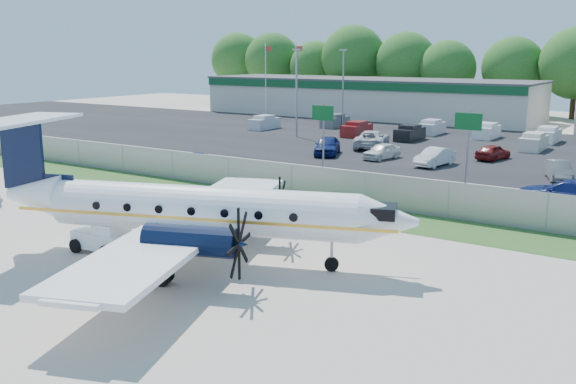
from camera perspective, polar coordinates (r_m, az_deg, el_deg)
The scene contains 25 objects.
ground at distance 26.11m, azimuth -7.32°, elevation -7.29°, with size 170.00×170.00×0.00m, color beige.
grass_verge at distance 35.65m, azimuth 5.32°, elevation -1.88°, with size 170.00×4.00×0.02m, color #2D561E.
access_road at distance 41.80m, azimuth 9.85°, elevation 0.11°, with size 170.00×8.00×0.02m, color black.
parking_lot at distance 61.36m, azimuth 17.79°, elevation 3.57°, with size 170.00×32.00×0.02m, color black.
perimeter_fence at distance 37.16m, azimuth 6.80°, elevation 0.24°, with size 120.00×0.06×1.99m.
building_west at distance 90.20m, azimuth 6.93°, elevation 8.35°, with size 46.40×12.40×5.24m.
sign_left at distance 48.26m, azimuth 3.13°, elevation 6.22°, with size 1.80×0.26×5.00m.
sign_mid at distance 43.80m, azimuth 15.70°, elevation 5.16°, with size 1.80×0.26×5.00m.
flagpole_west at distance 90.19m, azimuth -1.96°, elevation 10.35°, with size 1.06×0.12×10.00m.
flagpole_east at distance 87.39m, azimuth 0.76°, elevation 10.29°, with size 1.06×0.12×10.00m.
light_pole_nw at distance 67.22m, azimuth 0.78°, elevation 9.34°, with size 0.90×0.35×9.09m.
light_pole_sw at distance 75.83m, azimuth 4.92°, elevation 9.63°, with size 0.90×0.35×9.09m.
tree_line at distance 94.36m, azimuth 23.50°, elevation 6.00°, with size 112.00×6.00×14.00m, color #265E1B, non-canonical shape.
aircraft at distance 27.27m, azimuth -8.33°, elevation -1.51°, with size 19.05×18.55×5.86m.
pushback_tug at distance 29.75m, azimuth -15.89°, elevation -3.86°, with size 2.67×1.97×1.40m.
cone_starboard_wing at distance 33.17m, azimuth 9.33°, elevation -2.57°, with size 0.43×0.43×0.62m.
road_car_west at distance 48.97m, azimuth -7.77°, elevation 1.94°, with size 2.14×4.64×1.29m, color navy.
road_car_mid at distance 39.85m, azimuth 23.59°, elevation -1.37°, with size 2.38×5.86×1.70m, color navy.
parked_car_a at distance 55.88m, azimuth 3.51°, elevation 3.31°, with size 1.90×4.73×1.61m, color navy.
parked_car_b at distance 54.09m, azimuth 8.31°, elevation 2.91°, with size 1.58×3.93×1.34m, color silver.
parked_car_c at distance 51.60m, azimuth 12.87°, elevation 2.27°, with size 1.48×4.26×1.40m, color silver.
parked_car_d at distance 48.63m, azimuth 22.87°, elevation 1.01°, with size 1.42×4.07×1.34m, color #595B5E.
parked_car_f at distance 60.23m, azimuth 7.46°, elevation 3.88°, with size 2.77×6.00×1.67m, color silver.
parked_car_g at distance 55.84m, azimuth 17.72°, elevation 2.74°, with size 1.54×3.83×1.30m, color maroon.
far_parking_rows at distance 66.15m, azimuth 18.98°, elevation 4.07°, with size 56.00×10.00×1.60m, color gray, non-canonical shape.
Camera 1 is at (16.18, -18.55, 8.72)m, focal length 40.00 mm.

